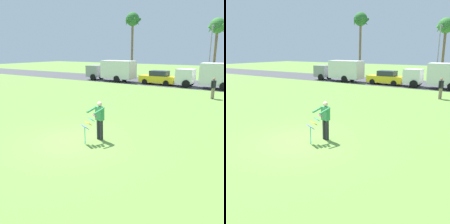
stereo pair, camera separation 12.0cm
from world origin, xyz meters
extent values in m
plane|color=olive|center=(0.00, 0.00, 0.00)|extent=(120.00, 120.00, 0.00)
cube|color=#424247|center=(0.00, 21.74, 0.01)|extent=(120.00, 8.00, 0.01)
cylinder|color=#26262B|center=(0.92, 0.79, 0.45)|extent=(0.16, 0.16, 0.90)
cylinder|color=#26262B|center=(0.75, 0.82, 0.45)|extent=(0.16, 0.16, 0.90)
cube|color=#338C4C|center=(0.83, 0.80, 1.20)|extent=(0.39, 0.28, 0.60)
sphere|color=beige|center=(0.83, 0.80, 1.62)|extent=(0.22, 0.22, 0.22)
cylinder|color=#338C4C|center=(1.00, 0.52, 1.38)|extent=(0.20, 0.59, 0.24)
cylinder|color=#338C4C|center=(0.57, 0.60, 1.38)|extent=(0.20, 0.59, 0.24)
cube|color=#D83399|center=(0.83, 0.45, 1.17)|extent=(0.26, 0.22, 0.12)
cube|color=#33BFBF|center=(0.76, 0.30, 1.03)|extent=(0.35, 0.26, 0.12)
cube|color=orange|center=(0.69, 0.16, 0.89)|extent=(0.44, 0.30, 0.12)
cube|color=#4C4CCC|center=(0.62, 0.01, 0.76)|extent=(0.52, 0.34, 0.12)
cylinder|color=#33BFBF|center=(0.62, 0.01, 0.38)|extent=(0.04, 0.04, 0.75)
cube|color=gray|center=(-13.05, 19.41, 1.17)|extent=(1.84, 1.94, 1.50)
cube|color=silver|center=(-9.35, 19.33, 1.52)|extent=(4.24, 2.09, 2.20)
cylinder|color=black|center=(-12.72, 18.48, 0.42)|extent=(0.85, 0.30, 0.84)
cylinder|color=black|center=(-12.68, 20.32, 0.42)|extent=(0.85, 0.30, 0.84)
cylinder|color=black|center=(-9.01, 18.40, 0.42)|extent=(0.85, 0.30, 0.84)
cylinder|color=black|center=(-8.97, 20.24, 0.42)|extent=(0.85, 0.30, 0.84)
cube|color=yellow|center=(-4.00, 19.34, 0.64)|extent=(4.20, 1.71, 0.76)
cube|color=#282D38|center=(-3.85, 19.34, 1.30)|extent=(2.02, 1.40, 0.60)
cylinder|color=black|center=(-5.30, 18.54, 0.32)|extent=(0.64, 0.22, 0.64)
cylinder|color=black|center=(-5.30, 20.15, 0.32)|extent=(0.64, 0.22, 0.64)
cylinder|color=black|center=(-2.69, 18.54, 0.32)|extent=(0.64, 0.22, 0.64)
cylinder|color=black|center=(-2.69, 20.15, 0.32)|extent=(0.64, 0.22, 0.64)
cube|color=silver|center=(-0.81, 19.27, 1.17)|extent=(1.85, 1.94, 1.50)
cylinder|color=black|center=(-0.44, 18.36, 0.42)|extent=(0.85, 0.30, 0.84)
cylinder|color=black|center=(-0.49, 20.20, 0.42)|extent=(0.85, 0.30, 0.84)
cylinder|color=brown|center=(-12.47, 28.79, 4.23)|extent=(0.36, 0.36, 8.46)
sphere|color=#2D6B2D|center=(-12.47, 28.79, 8.66)|extent=(2.10, 2.10, 2.10)
cone|color=#2D6B2D|center=(-11.52, 28.79, 8.21)|extent=(0.44, 1.56, 1.28)
cone|color=#2D6B2D|center=(-12.18, 29.70, 8.21)|extent=(1.62, 0.90, 1.28)
cone|color=#2D6B2D|center=(-13.24, 29.35, 8.21)|extent=(1.27, 1.52, 1.28)
cone|color=#2D6B2D|center=(-13.24, 28.23, 8.21)|extent=(1.27, 1.52, 1.28)
cone|color=#2D6B2D|center=(-12.18, 27.89, 8.21)|extent=(1.62, 0.90, 1.28)
cylinder|color=brown|center=(0.00, 30.18, 3.49)|extent=(0.36, 0.36, 6.99)
sphere|color=#387A33|center=(0.00, 30.18, 7.19)|extent=(2.10, 2.10, 2.10)
cone|color=#387A33|center=(0.30, 31.09, 6.74)|extent=(1.62, 0.90, 1.28)
cone|color=#387A33|center=(-0.77, 30.74, 6.74)|extent=(1.27, 1.52, 1.28)
cone|color=#387A33|center=(-0.77, 29.63, 6.74)|extent=(1.27, 1.52, 1.28)
cone|color=#387A33|center=(0.30, 29.28, 6.74)|extent=(1.62, 0.90, 1.28)
cylinder|color=#9E9EA3|center=(0.08, 26.44, 3.50)|extent=(0.16, 0.16, 7.00)
cylinder|color=#9E9EA3|center=(0.08, 27.14, 6.90)|extent=(0.10, 1.40, 0.10)
cube|color=#4C4C51|center=(0.08, 27.79, 6.86)|extent=(0.24, 0.44, 0.16)
cylinder|color=gray|center=(3.19, 13.61, 0.45)|extent=(0.16, 0.16, 0.90)
cylinder|color=gray|center=(3.10, 13.45, 0.45)|extent=(0.16, 0.16, 0.90)
cube|color=black|center=(3.15, 13.53, 1.20)|extent=(0.36, 0.42, 0.60)
sphere|color=#9E7051|center=(3.15, 13.53, 1.62)|extent=(0.22, 0.22, 0.22)
cylinder|color=black|center=(3.25, 13.75, 1.17)|extent=(0.09, 0.09, 0.58)
cylinder|color=black|center=(3.04, 13.32, 1.17)|extent=(0.09, 0.09, 0.58)
camera|label=1|loc=(6.85, -7.66, 3.86)|focal=39.44mm
camera|label=2|loc=(6.95, -7.59, 3.86)|focal=39.44mm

